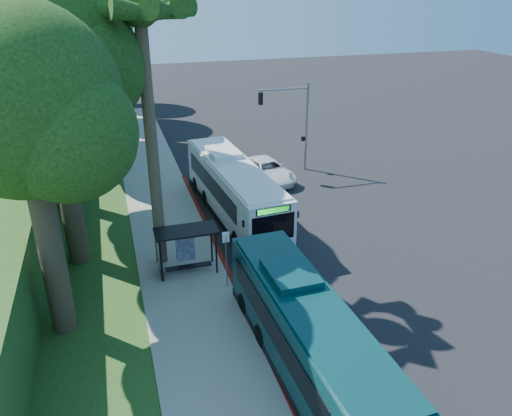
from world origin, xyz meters
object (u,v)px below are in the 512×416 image
object	(u,v)px
white_bus	(234,188)
teal_bus	(308,336)
bus_shelter	(181,242)
pickup	(267,170)

from	to	relation	value
white_bus	teal_bus	xyz separation A→B (m)	(-0.89, -14.81, -0.13)
bus_shelter	white_bus	bearing A→B (deg)	54.50
white_bus	teal_bus	bearing A→B (deg)	-97.60
bus_shelter	pickup	size ratio (longest dim) A/B	0.56
bus_shelter	teal_bus	distance (m)	9.38
bus_shelter	white_bus	xyz separation A→B (m)	(4.34, 6.09, 0.08)
bus_shelter	pickup	xyz separation A→B (m)	(8.37, 11.39, -1.01)
bus_shelter	teal_bus	bearing A→B (deg)	-68.41
bus_shelter	white_bus	size ratio (longest dim) A/B	0.24
white_bus	pickup	distance (m)	6.75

